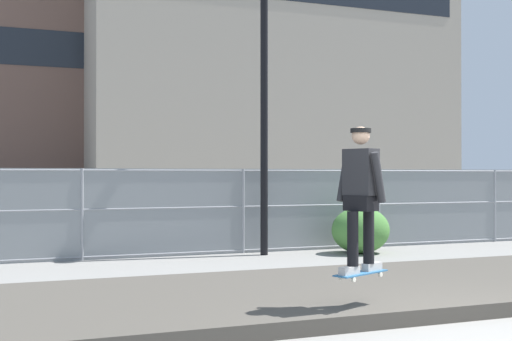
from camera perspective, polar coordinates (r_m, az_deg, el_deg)
name	(u,v)px	position (r m, az deg, el deg)	size (l,w,h in m)	color
gravel_berm	(363,290)	(9.09, 9.77, -10.70)	(16.39, 3.47, 0.19)	#4C473F
skateboard	(361,273)	(7.44, 9.54, -9.24)	(0.81, 0.51, 0.07)	#2D608C
skater	(361,190)	(7.36, 9.53, -1.76)	(0.70, 0.62, 1.69)	#B2ADA8
chain_fence	(243,211)	(13.75, -1.17, -3.67)	(20.60, 0.06, 1.85)	gray
street_lamp	(264,56)	(13.64, 0.74, 10.41)	(0.44, 0.44, 6.88)	black
parked_car_near	(74,210)	(16.14, -16.25, -3.50)	(4.51, 2.17, 1.66)	#474C54
office_block	(261,45)	(47.17, 0.45, 11.33)	(25.12, 13.78, 22.58)	#9E9384
shrub_left	(361,230)	(13.90, 9.52, -5.38)	(1.31, 1.07, 1.01)	#477F38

